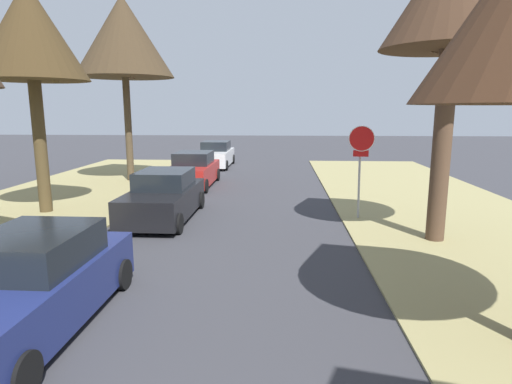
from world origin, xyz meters
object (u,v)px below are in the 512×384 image
(parked_sedan_red, at_px, (193,171))
(stop_sign_far, at_px, (361,152))
(parked_sedan_white, at_px, (216,155))
(parked_sedan_black, at_px, (164,197))
(street_tree_left_mid_b, at_px, (30,33))
(parked_sedan_navy, at_px, (31,286))
(street_tree_left_far, at_px, (123,37))

(parked_sedan_red, bearing_deg, stop_sign_far, -41.62)
(stop_sign_far, bearing_deg, parked_sedan_red, 138.38)
(stop_sign_far, xyz_separation_m, parked_sedan_red, (-6.59, 5.86, -1.47))
(stop_sign_far, bearing_deg, parked_sedan_white, 117.14)
(stop_sign_far, xyz_separation_m, parked_sedan_black, (-6.31, -0.31, -1.47))
(street_tree_left_mid_b, xyz_separation_m, parked_sedan_navy, (4.09, -7.77, -5.20))
(parked_sedan_black, relative_size, parked_sedan_red, 1.00)
(street_tree_left_mid_b, relative_size, parked_sedan_red, 1.69)
(parked_sedan_navy, bearing_deg, street_tree_left_far, 103.33)
(parked_sedan_white, bearing_deg, parked_sedan_navy, -89.92)
(street_tree_left_mid_b, height_order, parked_sedan_black, street_tree_left_mid_b)
(parked_sedan_navy, height_order, parked_sedan_white, same)
(parked_sedan_navy, height_order, parked_sedan_red, same)
(parked_sedan_white, bearing_deg, street_tree_left_far, -120.72)
(street_tree_left_far, xyz_separation_m, parked_sedan_white, (3.42, 5.75, -6.15))
(street_tree_left_mid_b, xyz_separation_m, parked_sedan_white, (4.06, 12.51, -5.20))
(street_tree_left_mid_b, height_order, parked_sedan_red, street_tree_left_mid_b)
(parked_sedan_navy, relative_size, parked_sedan_black, 1.00)
(street_tree_left_mid_b, bearing_deg, stop_sign_far, -1.64)
(stop_sign_far, height_order, parked_sedan_navy, stop_sign_far)
(parked_sedan_black, distance_m, parked_sedan_red, 6.17)
(street_tree_left_mid_b, xyz_separation_m, parked_sedan_red, (4.04, 5.55, -5.20))
(street_tree_left_far, bearing_deg, parked_sedan_white, 59.28)
(street_tree_left_far, height_order, parked_sedan_black, street_tree_left_far)
(stop_sign_far, bearing_deg, parked_sedan_black, -177.23)
(parked_sedan_navy, distance_m, parked_sedan_black, 7.16)
(street_tree_left_far, xyz_separation_m, parked_sedan_black, (3.68, -7.38, -6.15))
(street_tree_left_far, distance_m, parked_sedan_white, 9.08)
(street_tree_left_mid_b, height_order, parked_sedan_white, street_tree_left_mid_b)
(parked_sedan_navy, bearing_deg, parked_sedan_red, 90.20)
(parked_sedan_black, bearing_deg, street_tree_left_mid_b, 171.97)
(street_tree_left_mid_b, height_order, parked_sedan_navy, street_tree_left_mid_b)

